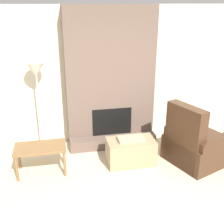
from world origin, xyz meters
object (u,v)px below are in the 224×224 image
at_px(ottoman, 131,151).
at_px(side_table, 40,150).
at_px(floor_lamp_left, 36,75).
at_px(armchair, 195,145).

bearing_deg(ottoman, side_table, 179.32).
height_order(ottoman, side_table, ottoman).
relative_size(side_table, floor_lamp_left, 0.48).
bearing_deg(floor_lamp_left, ottoman, -26.43).
height_order(armchair, floor_lamp_left, floor_lamp_left).
height_order(side_table, floor_lamp_left, floor_lamp_left).
relative_size(armchair, side_table, 1.47).
bearing_deg(ottoman, armchair, -9.32).
distance_m(side_table, floor_lamp_left, 1.29).
xyz_separation_m(side_table, floor_lamp_left, (0.01, 0.73, 1.06)).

